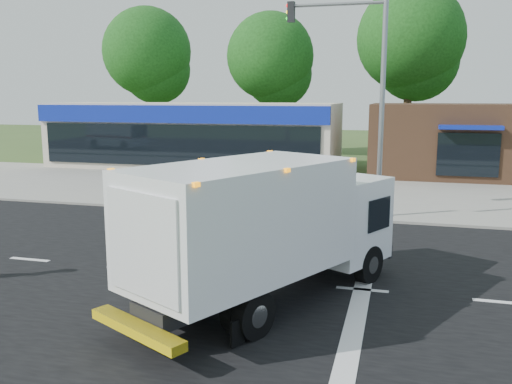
% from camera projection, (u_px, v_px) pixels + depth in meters
% --- Properties ---
extents(ground, '(120.00, 120.00, 0.00)m').
position_uv_depth(ground, '(239.00, 279.00, 13.33)').
color(ground, '#385123').
rests_on(ground, ground).
extents(road_asphalt, '(60.00, 14.00, 0.02)m').
position_uv_depth(road_asphalt, '(239.00, 279.00, 13.33)').
color(road_asphalt, black).
rests_on(road_asphalt, ground).
extents(sidewalk, '(60.00, 2.40, 0.12)m').
position_uv_depth(sidewalk, '(300.00, 210.00, 21.12)').
color(sidewalk, gray).
rests_on(sidewalk, ground).
extents(parking_apron, '(60.00, 9.00, 0.02)m').
position_uv_depth(parking_apron, '(321.00, 187.00, 26.64)').
color(parking_apron, gray).
rests_on(parking_apron, ground).
extents(lane_markings, '(55.20, 7.00, 0.01)m').
position_uv_depth(lane_markings, '(280.00, 304.00, 11.70)').
color(lane_markings, silver).
rests_on(lane_markings, road_asphalt).
extents(ems_box_truck, '(5.21, 7.31, 3.15)m').
position_uv_depth(ems_box_truck, '(267.00, 222.00, 11.45)').
color(ems_box_truck, black).
rests_on(ems_box_truck, ground).
extents(retail_strip_mall, '(18.00, 6.20, 4.00)m').
position_uv_depth(retail_strip_mall, '(194.00, 135.00, 34.23)').
color(retail_strip_mall, beige).
rests_on(retail_strip_mall, ground).
extents(brown_storefront, '(10.00, 6.70, 4.00)m').
position_uv_depth(brown_storefront, '(462.00, 140.00, 30.18)').
color(brown_storefront, '#382316').
rests_on(brown_storefront, ground).
extents(traffic_signal_pole, '(3.51, 0.25, 8.00)m').
position_uv_depth(traffic_signal_pole, '(364.00, 82.00, 19.09)').
color(traffic_signal_pole, gray).
rests_on(traffic_signal_pole, ground).
extents(background_trees, '(36.77, 7.39, 12.10)m').
position_uv_depth(background_trees, '(340.00, 54.00, 39.02)').
color(background_trees, '#332114').
rests_on(background_trees, ground).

